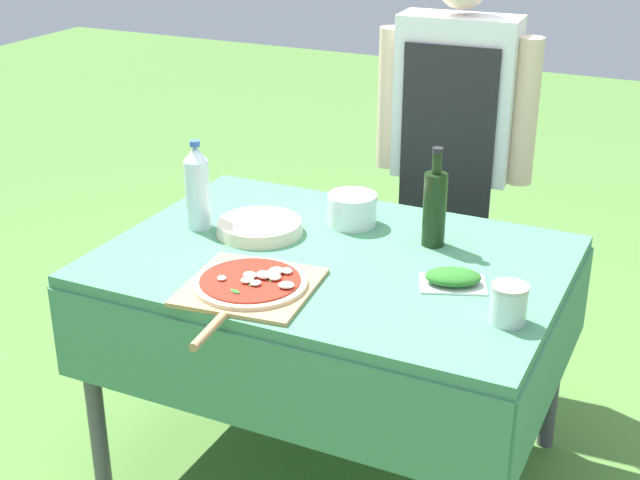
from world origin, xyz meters
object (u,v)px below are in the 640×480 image
(person_cook, at_px, (453,139))
(prep_table, at_px, (334,283))
(plate_stack, at_px, (260,227))
(pizza_on_peel, at_px, (250,285))
(sauce_jar, at_px, (509,306))
(mixing_tub, at_px, (352,209))
(oil_bottle, at_px, (435,207))
(water_bottle, at_px, (197,187))
(herb_container, at_px, (453,278))

(person_cook, bearing_deg, prep_table, 79.74)
(person_cook, height_order, plate_stack, person_cook)
(pizza_on_peel, distance_m, sauce_jar, 0.68)
(sauce_jar, bearing_deg, mixing_tub, 145.33)
(pizza_on_peel, xyz_separation_m, plate_stack, (-0.17, 0.36, 0.01))
(oil_bottle, distance_m, water_bottle, 0.73)
(person_cook, height_order, herb_container, person_cook)
(pizza_on_peel, height_order, oil_bottle, oil_bottle)
(mixing_tub, distance_m, sauce_jar, 0.74)
(prep_table, height_order, person_cook, person_cook)
(mixing_tub, distance_m, plate_stack, 0.30)
(oil_bottle, relative_size, water_bottle, 1.07)
(water_bottle, distance_m, plate_stack, 0.23)
(pizza_on_peel, xyz_separation_m, water_bottle, (-0.36, 0.32, 0.12))
(person_cook, xyz_separation_m, plate_stack, (-0.38, -0.74, -0.13))
(person_cook, xyz_separation_m, herb_container, (0.27, -0.84, -0.13))
(pizza_on_peel, relative_size, mixing_tub, 3.41)
(mixing_tub, bearing_deg, person_cook, 74.95)
(pizza_on_peel, height_order, water_bottle, water_bottle)
(person_cook, xyz_separation_m, oil_bottle, (0.13, -0.60, -0.03))
(person_cook, relative_size, oil_bottle, 5.02)
(oil_bottle, distance_m, herb_container, 0.29)
(water_bottle, relative_size, herb_container, 1.35)
(prep_table, distance_m, person_cook, 0.84)
(oil_bottle, height_order, mixing_tub, oil_bottle)
(water_bottle, bearing_deg, plate_stack, 11.82)
(sauce_jar, bearing_deg, herb_container, 143.23)
(plate_stack, bearing_deg, pizza_on_peel, -64.71)
(herb_container, relative_size, sauce_jar, 2.05)
(herb_container, bearing_deg, water_bottle, 176.50)
(prep_table, height_order, plate_stack, plate_stack)
(prep_table, relative_size, pizza_on_peel, 2.52)
(plate_stack, relative_size, sauce_jar, 2.61)
(prep_table, bearing_deg, person_cook, 82.73)
(plate_stack, bearing_deg, oil_bottle, 16.07)
(prep_table, relative_size, water_bottle, 4.72)
(prep_table, relative_size, mixing_tub, 8.61)
(prep_table, distance_m, plate_stack, 0.30)
(plate_stack, bearing_deg, person_cook, 63.05)
(prep_table, relative_size, oil_bottle, 4.40)
(person_cook, distance_m, sauce_jar, 1.08)
(person_cook, height_order, pizza_on_peel, person_cook)
(oil_bottle, bearing_deg, person_cook, 102.68)
(pizza_on_peel, relative_size, sauce_jar, 5.16)
(person_cook, xyz_separation_m, pizza_on_peel, (-0.21, -1.10, -0.13))
(pizza_on_peel, bearing_deg, water_bottle, 132.49)
(oil_bottle, bearing_deg, mixing_tub, 171.55)
(person_cook, bearing_deg, mixing_tub, 71.96)
(prep_table, xyz_separation_m, oil_bottle, (0.24, 0.20, 0.21))
(person_cook, relative_size, mixing_tub, 9.81)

